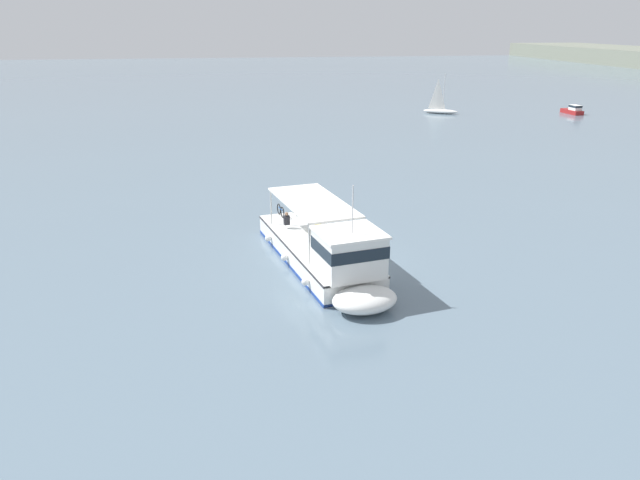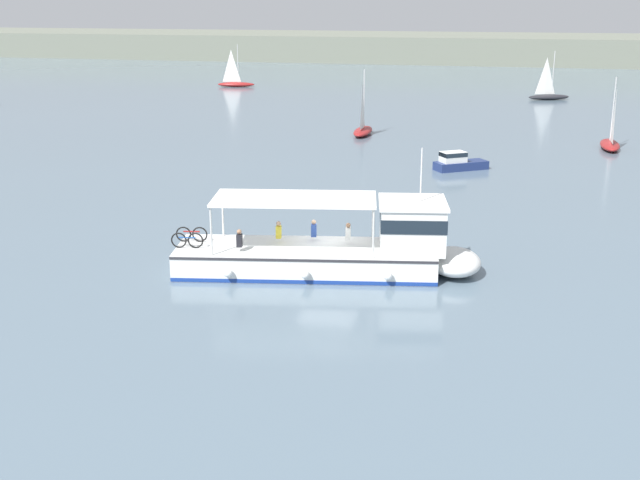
# 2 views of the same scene
# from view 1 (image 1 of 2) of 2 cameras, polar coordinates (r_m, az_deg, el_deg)

# --- Properties ---
(ground_plane) EXTENTS (400.00, 400.00, 0.00)m
(ground_plane) POSITION_cam_1_polar(r_m,az_deg,el_deg) (31.26, 2.29, -2.30)
(ground_plane) COLOR slate
(ferry_main) EXTENTS (13.05, 5.39, 5.32)m
(ferry_main) POSITION_cam_1_polar(r_m,az_deg,el_deg) (29.81, 0.68, -1.32)
(ferry_main) COLOR white
(ferry_main) RESTS_ON ground
(motorboat_mid_channel) EXTENTS (3.66, 1.49, 1.26)m
(motorboat_mid_channel) POSITION_cam_1_polar(r_m,az_deg,el_deg) (91.52, 23.10, 11.39)
(motorboat_mid_channel) COLOR maroon
(motorboat_mid_channel) RESTS_ON ground
(sailboat_far_right) EXTENTS (3.65, 4.84, 5.40)m
(sailboat_far_right) POSITION_cam_1_polar(r_m,az_deg,el_deg) (86.65, 11.45, 12.16)
(sailboat_far_right) COLOR white
(sailboat_far_right) RESTS_ON ground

